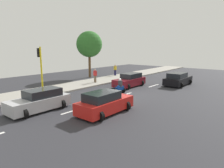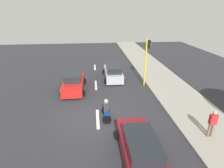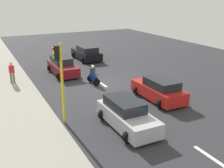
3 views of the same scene
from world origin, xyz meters
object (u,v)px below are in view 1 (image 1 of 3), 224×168
at_px(car_maroon, 130,80).
at_px(pedestrian_by_tree, 95,75).
at_px(motorcycle, 119,87).
at_px(car_silver, 40,101).
at_px(car_black, 178,79).
at_px(car_red, 105,103).
at_px(traffic_light_corner, 41,65).
at_px(street_tree_center, 89,44).
at_px(pedestrian_near_signal, 115,70).

xyz_separation_m(car_maroon, pedestrian_by_tree, (4.44, 1.15, 0.35)).
xyz_separation_m(motorcycle, pedestrian_by_tree, (5.80, -2.64, 0.42)).
height_order(car_silver, car_black, same).
relative_size(car_silver, car_red, 1.02).
height_order(motorcycle, traffic_light_corner, traffic_light_corner).
bearing_deg(street_tree_center, car_red, 138.93).
distance_m(car_silver, pedestrian_near_signal, 18.09).
bearing_deg(pedestrian_near_signal, car_maroon, 139.87).
bearing_deg(car_silver, pedestrian_by_tree, -66.33).
relative_size(car_maroon, car_black, 0.98).
xyz_separation_m(pedestrian_near_signal, street_tree_center, (2.37, 3.22, 3.86)).
bearing_deg(car_silver, car_red, -147.85).
height_order(car_maroon, street_tree_center, street_tree_center).
height_order(car_red, traffic_light_corner, traffic_light_corner).
xyz_separation_m(car_red, traffic_light_corner, (6.89, 0.47, 2.22)).
bearing_deg(street_tree_center, pedestrian_near_signal, -126.43).
distance_m(pedestrian_near_signal, street_tree_center, 5.56).
relative_size(car_black, street_tree_center, 0.66).
xyz_separation_m(car_black, traffic_light_corner, (6.89, 13.71, 2.22)).
xyz_separation_m(car_silver, car_black, (-3.94, -15.71, 0.00)).
xyz_separation_m(car_red, pedestrian_by_tree, (8.44, -7.81, 0.35)).
relative_size(car_silver, pedestrian_by_tree, 2.56).
xyz_separation_m(car_silver, car_red, (-3.93, -2.47, 0.00)).
distance_m(motorcycle, traffic_light_corner, 7.43).
relative_size(car_black, traffic_light_corner, 1.01).
relative_size(car_silver, motorcycle, 2.83).
relative_size(motorcycle, pedestrian_near_signal, 0.91).
bearing_deg(car_maroon, car_red, 114.07).
xyz_separation_m(car_silver, street_tree_center, (8.90, -13.65, 4.21)).
relative_size(car_silver, traffic_light_corner, 0.96).
distance_m(car_black, motorcycle, 8.49).
relative_size(car_silver, pedestrian_near_signal, 2.56).
height_order(car_red, street_tree_center, street_tree_center).
xyz_separation_m(car_maroon, street_tree_center, (8.83, -2.23, 4.20)).
bearing_deg(car_black, pedestrian_by_tree, 32.75).
height_order(car_red, pedestrian_by_tree, pedestrian_by_tree).
distance_m(car_black, pedestrian_by_tree, 10.04).
relative_size(car_red, street_tree_center, 0.62).
bearing_deg(traffic_light_corner, pedestrian_near_signal, -76.51).
relative_size(car_maroon, pedestrian_by_tree, 2.61).
bearing_deg(car_black, street_tree_center, 9.10).
height_order(pedestrian_near_signal, pedestrian_by_tree, same).
height_order(pedestrian_near_signal, street_tree_center, street_tree_center).
bearing_deg(car_silver, street_tree_center, -56.91).
relative_size(car_red, motorcycle, 2.77).
distance_m(pedestrian_near_signal, pedestrian_by_tree, 6.89).
height_order(car_black, pedestrian_near_signal, pedestrian_near_signal).
distance_m(car_maroon, street_tree_center, 10.03).
distance_m(car_silver, car_red, 4.65).
xyz_separation_m(car_black, motorcycle, (2.64, 8.07, -0.07)).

